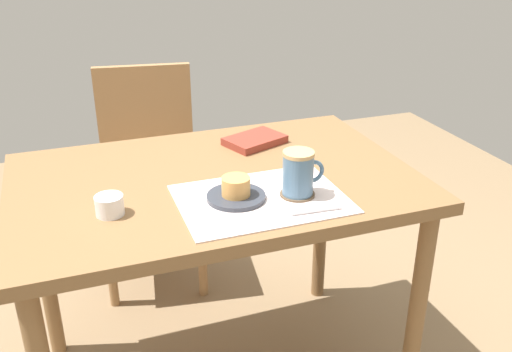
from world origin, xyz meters
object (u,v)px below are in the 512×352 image
coffee_mug (299,173)px  pastry_plate (236,197)px  wooden_chair (149,167)px  dining_table (215,204)px  small_book (255,140)px  pastry (236,186)px  sugar_bowl (110,205)px

coffee_mug → pastry_plate: bearing=168.5°
wooden_chair → coffee_mug: 1.03m
dining_table → small_book: 0.29m
pastry_plate → pastry: pastry is taller
wooden_chair → pastry: size_ratio=11.73×
wooden_chair → coffee_mug: coffee_mug is taller
small_book → dining_table: bearing=-155.2°
wooden_chair → pastry: 0.96m
wooden_chair → pastry_plate: (0.08, -0.91, 0.28)m
pastry_plate → small_book: size_ratio=0.84×
pastry → coffee_mug: (0.16, -0.03, 0.03)m
dining_table → pastry_plate: (0.01, -0.16, 0.10)m
dining_table → small_book: size_ratio=6.22×
coffee_mug → pastry: bearing=168.5°
dining_table → pastry_plate: pastry_plate is taller
dining_table → coffee_mug: (0.17, -0.19, 0.16)m
dining_table → pastry: (0.01, -0.16, 0.13)m
sugar_bowl → small_book: size_ratio=0.39×
pastry_plate → sugar_bowl: size_ratio=2.17×
dining_table → wooden_chair: bearing=95.5°
sugar_bowl → small_book: 0.59m
dining_table → pastry: bearing=-85.6°
pastry → small_book: size_ratio=0.41×
pastry_plate → wooden_chair: bearing=95.3°
dining_table → coffee_mug: coffee_mug is taller
dining_table → wooden_chair: 0.77m
pastry → sugar_bowl: bearing=174.1°
wooden_chair → coffee_mug: size_ratio=7.38×
pastry_plate → small_book: bearing=63.5°
sugar_bowl → small_book: (0.49, 0.33, -0.01)m
wooden_chair → dining_table: bearing=103.9°
small_book → sugar_bowl: bearing=-167.5°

